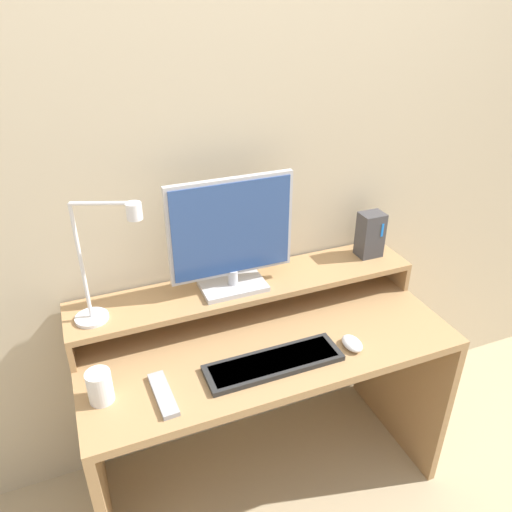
# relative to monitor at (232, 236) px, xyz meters

# --- Properties ---
(wall_back) EXTENTS (6.00, 0.05, 2.50)m
(wall_back) POSITION_rel_monitor_xyz_m (0.06, 0.16, 0.21)
(wall_back) COLOR beige
(wall_back) RESTS_ON ground_plane
(desk) EXTENTS (1.27, 0.58, 0.71)m
(desk) POSITION_rel_monitor_xyz_m (0.06, -0.16, -0.52)
(desk) COLOR #A87F51
(desk) RESTS_ON ground_plane
(monitor_shelf) EXTENTS (1.27, 0.23, 0.12)m
(monitor_shelf) POSITION_rel_monitor_xyz_m (0.06, 0.01, -0.22)
(monitor_shelf) COLOR #A87F51
(monitor_shelf) RESTS_ON desk
(monitor) EXTENTS (0.44, 0.14, 0.41)m
(monitor) POSITION_rel_monitor_xyz_m (0.00, 0.00, 0.00)
(monitor) COLOR #BCBCC1
(monitor) RESTS_ON monitor_shelf
(desk_lamp) EXTENTS (0.25, 0.14, 0.41)m
(desk_lamp) POSITION_rel_monitor_xyz_m (-0.42, -0.03, -0.01)
(desk_lamp) COLOR silver
(desk_lamp) RESTS_ON monitor_shelf
(router_dock) EXTENTS (0.09, 0.08, 0.18)m
(router_dock) POSITION_rel_monitor_xyz_m (0.58, 0.03, -0.12)
(router_dock) COLOR #3D3D42
(router_dock) RESTS_ON monitor_shelf
(keyboard) EXTENTS (0.45, 0.13, 0.02)m
(keyboard) POSITION_rel_monitor_xyz_m (0.03, -0.31, -0.32)
(keyboard) COLOR #282828
(keyboard) RESTS_ON desk
(mouse) EXTENTS (0.06, 0.09, 0.03)m
(mouse) POSITION_rel_monitor_xyz_m (0.31, -0.32, -0.31)
(mouse) COLOR white
(mouse) RESTS_ON desk
(remote_control) EXTENTS (0.06, 0.19, 0.02)m
(remote_control) POSITION_rel_monitor_xyz_m (-0.33, -0.31, -0.32)
(remote_control) COLOR #99999E
(remote_control) RESTS_ON desk
(mug) EXTENTS (0.07, 0.07, 0.10)m
(mug) POSITION_rel_monitor_xyz_m (-0.50, -0.26, -0.27)
(mug) COLOR white
(mug) RESTS_ON desk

